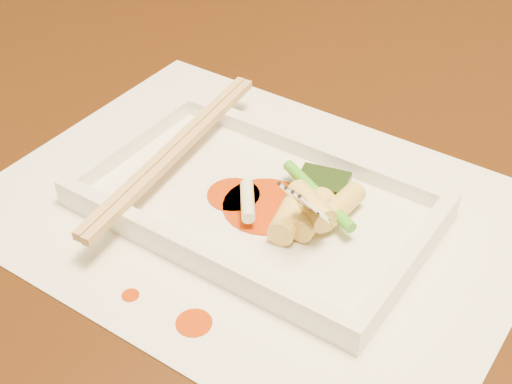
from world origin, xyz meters
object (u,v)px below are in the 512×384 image
Objects in this scene: placemat at (256,211)px; chopstick_a at (171,148)px; plate_base at (256,206)px; fork at (358,141)px; table at (401,277)px.

chopstick_a is (-0.08, 0.00, 0.03)m from placemat.
plate_base reaches higher than placemat.
placemat is 0.11m from fork.
placemat is at bearing -165.58° from fork.
chopstick_a is (-0.08, 0.00, 0.02)m from plate_base.
plate_base is 1.86× the size of fork.
placemat is at bearing 180.00° from plate_base.
table is 5.94× the size of chopstick_a.
fork is (0.07, 0.02, 0.08)m from placemat.
fork reaches higher than placemat.
chopstick_a is 0.16m from fork.
plate_base is (0.00, 0.00, 0.00)m from placemat.
fork is at bearing 14.42° from placemat.
plate_base is at bearing 0.00° from chopstick_a.
table is at bearing 46.78° from plate_base.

